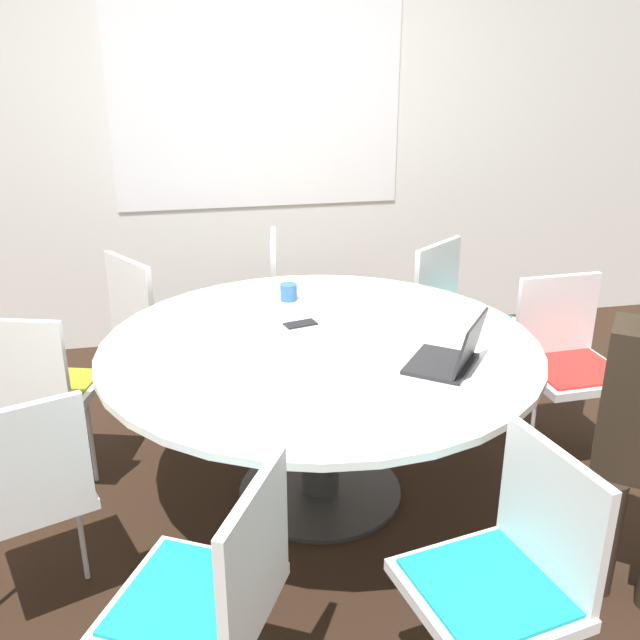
{
  "coord_description": "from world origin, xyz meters",
  "views": [
    {
      "loc": [
        -0.55,
        -2.66,
        1.91
      ],
      "look_at": [
        0.0,
        0.0,
        0.84
      ],
      "focal_mm": 40.0,
      "sensor_mm": 36.0,
      "label": 1
    }
  ],
  "objects_px": {
    "chair_4": "(154,316)",
    "chair_6": "(20,484)",
    "chair_5": "(36,384)",
    "chair_1": "(567,353)",
    "coffee_cup": "(289,292)",
    "chair_8": "(509,567)",
    "chair_2": "(455,308)",
    "laptop": "(453,355)",
    "chair_3": "(296,293)",
    "chair_7": "(213,589)",
    "cell_phone": "(300,324)"
  },
  "relations": [
    {
      "from": "coffee_cup",
      "to": "chair_8",
      "type": "bearing_deg",
      "value": -78.79
    },
    {
      "from": "chair_4",
      "to": "chair_6",
      "type": "distance_m",
      "value": 1.55
    },
    {
      "from": "chair_2",
      "to": "cell_phone",
      "type": "height_order",
      "value": "chair_2"
    },
    {
      "from": "coffee_cup",
      "to": "cell_phone",
      "type": "height_order",
      "value": "coffee_cup"
    },
    {
      "from": "chair_5",
      "to": "cell_phone",
      "type": "xyz_separation_m",
      "value": [
        1.15,
        -0.08,
        0.22
      ]
    },
    {
      "from": "chair_6",
      "to": "coffee_cup",
      "type": "height_order",
      "value": "chair_6"
    },
    {
      "from": "chair_3",
      "to": "cell_phone",
      "type": "bearing_deg",
      "value": -0.41
    },
    {
      "from": "chair_1",
      "to": "coffee_cup",
      "type": "bearing_deg",
      "value": -20.71
    },
    {
      "from": "chair_6",
      "to": "laptop",
      "type": "xyz_separation_m",
      "value": [
        1.57,
        0.15,
        0.26
      ]
    },
    {
      "from": "chair_3",
      "to": "cell_phone",
      "type": "relative_size",
      "value": 5.7
    },
    {
      "from": "chair_3",
      "to": "cell_phone",
      "type": "xyz_separation_m",
      "value": [
        -0.15,
        -1.01,
        0.22
      ]
    },
    {
      "from": "chair_4",
      "to": "chair_6",
      "type": "relative_size",
      "value": 1.0
    },
    {
      "from": "chair_8",
      "to": "chair_3",
      "type": "bearing_deg",
      "value": -6.43
    },
    {
      "from": "chair_1",
      "to": "chair_5",
      "type": "xyz_separation_m",
      "value": [
        -2.41,
        0.17,
        0.0
      ]
    },
    {
      "from": "chair_3",
      "to": "chair_4",
      "type": "relative_size",
      "value": 1.0
    },
    {
      "from": "chair_4",
      "to": "cell_phone",
      "type": "bearing_deg",
      "value": 7.8
    },
    {
      "from": "chair_1",
      "to": "cell_phone",
      "type": "distance_m",
      "value": 1.29
    },
    {
      "from": "chair_1",
      "to": "chair_2",
      "type": "xyz_separation_m",
      "value": [
        -0.29,
        0.68,
        0.0
      ]
    },
    {
      "from": "chair_4",
      "to": "chair_8",
      "type": "height_order",
      "value": "same"
    },
    {
      "from": "chair_7",
      "to": "chair_8",
      "type": "height_order",
      "value": "same"
    },
    {
      "from": "chair_3",
      "to": "coffee_cup",
      "type": "xyz_separation_m",
      "value": [
        -0.15,
        -0.68,
        0.25
      ]
    },
    {
      "from": "chair_1",
      "to": "chair_3",
      "type": "xyz_separation_m",
      "value": [
        -1.11,
        1.1,
        0.0
      ]
    },
    {
      "from": "chair_5",
      "to": "chair_4",
      "type": "bearing_deg",
      "value": 72.39
    },
    {
      "from": "chair_7",
      "to": "chair_1",
      "type": "bearing_deg",
      "value": -26.42
    },
    {
      "from": "chair_7",
      "to": "laptop",
      "type": "relative_size",
      "value": 2.3
    },
    {
      "from": "chair_4",
      "to": "chair_6",
      "type": "bearing_deg",
      "value": -47.51
    },
    {
      "from": "chair_3",
      "to": "chair_7",
      "type": "relative_size",
      "value": 1.0
    },
    {
      "from": "chair_2",
      "to": "chair_6",
      "type": "bearing_deg",
      "value": -5.46
    },
    {
      "from": "chair_7",
      "to": "laptop",
      "type": "distance_m",
      "value": 1.26
    },
    {
      "from": "chair_1",
      "to": "laptop",
      "type": "distance_m",
      "value": 0.94
    },
    {
      "from": "chair_1",
      "to": "coffee_cup",
      "type": "height_order",
      "value": "chair_1"
    },
    {
      "from": "chair_1",
      "to": "chair_2",
      "type": "height_order",
      "value": "same"
    },
    {
      "from": "chair_5",
      "to": "coffee_cup",
      "type": "bearing_deg",
      "value": 28.99
    },
    {
      "from": "chair_4",
      "to": "chair_5",
      "type": "relative_size",
      "value": 1.0
    },
    {
      "from": "chair_3",
      "to": "laptop",
      "type": "xyz_separation_m",
      "value": [
        0.34,
        -1.56,
        0.26
      ]
    },
    {
      "from": "chair_1",
      "to": "chair_7",
      "type": "height_order",
      "value": "same"
    },
    {
      "from": "chair_6",
      "to": "laptop",
      "type": "bearing_deg",
      "value": -15.03
    },
    {
      "from": "chair_4",
      "to": "chair_7",
      "type": "relative_size",
      "value": 1.0
    },
    {
      "from": "chair_3",
      "to": "chair_8",
      "type": "xyz_separation_m",
      "value": [
        0.19,
        -2.41,
        0.0
      ]
    },
    {
      "from": "chair_2",
      "to": "chair_5",
      "type": "distance_m",
      "value": 2.18
    },
    {
      "from": "chair_6",
      "to": "laptop",
      "type": "distance_m",
      "value": 1.6
    },
    {
      "from": "chair_3",
      "to": "chair_8",
      "type": "bearing_deg",
      "value": 12.76
    },
    {
      "from": "chair_7",
      "to": "coffee_cup",
      "type": "relative_size",
      "value": 10.62
    },
    {
      "from": "chair_1",
      "to": "chair_4",
      "type": "relative_size",
      "value": 1.0
    },
    {
      "from": "chair_8",
      "to": "chair_1",
      "type": "bearing_deg",
      "value": -46.11
    },
    {
      "from": "chair_2",
      "to": "chair_3",
      "type": "bearing_deg",
      "value": -64.77
    },
    {
      "from": "laptop",
      "to": "chair_8",
      "type": "bearing_deg",
      "value": 27.7
    },
    {
      "from": "chair_8",
      "to": "chair_7",
      "type": "bearing_deg",
      "value": 73.47
    },
    {
      "from": "chair_3",
      "to": "chair_6",
      "type": "relative_size",
      "value": 1.0
    },
    {
      "from": "chair_2",
      "to": "coffee_cup",
      "type": "distance_m",
      "value": 1.04
    }
  ]
}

